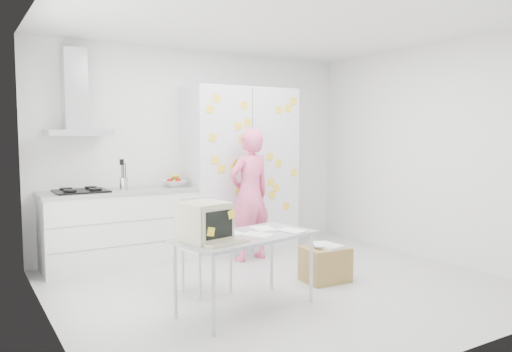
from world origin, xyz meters
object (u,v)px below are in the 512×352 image
person (250,195)px  desk (221,229)px  cardboard_box (325,264)px  chair (203,238)px

person → desk: person is taller
person → cardboard_box: size_ratio=3.39×
person → desk: 1.96m
person → chair: bearing=30.7°
desk → cardboard_box: desk is taller
chair → person: bearing=33.7°
person → desk: (-1.20, -1.55, -0.05)m
cardboard_box → chair: bearing=162.3°
person → desk: bearing=44.7°
chair → cardboard_box: chair is taller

